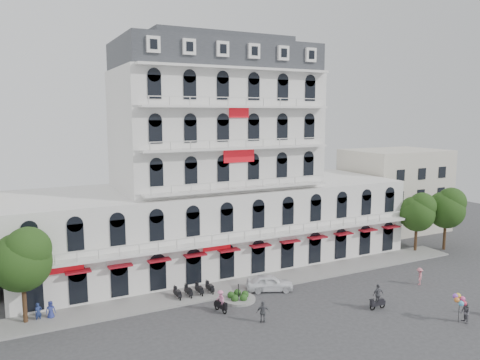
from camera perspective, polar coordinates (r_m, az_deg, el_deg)
name	(u,v)px	position (r m, az deg, el deg)	size (l,w,h in m)	color
ground	(301,319)	(41.79, 7.48, -16.46)	(120.00, 120.00, 0.00)	#38383A
sidewalk	(252,284)	(48.88, 1.43, -12.55)	(53.00, 4.00, 0.16)	gray
main_building	(216,177)	(54.34, -2.99, 0.31)	(45.00, 15.00, 25.80)	silver
flank_building_east	(394,190)	(73.62, 18.29, -1.15)	(14.00, 10.00, 12.00)	beige
traffic_island	(238,298)	(45.05, -0.20, -14.15)	(3.20, 3.20, 1.60)	gray
parked_scooter_row	(194,296)	(46.29, -5.62, -13.91)	(4.40, 1.80, 1.10)	black
tree_west_inner	(22,258)	(42.46, -25.02, -8.58)	(4.76, 4.76, 8.25)	#382314
tree_east_inner	(418,211)	(62.70, 20.84, -3.56)	(4.40, 4.37, 7.57)	#382314
tree_east_outer	(447,207)	(64.98, 23.89, -3.03)	(4.65, 4.65, 8.05)	#382314
parked_car	(270,283)	(47.22, 3.64, -12.40)	(1.86, 4.63, 1.58)	white
rider_northeast	(378,296)	(44.59, 16.47, -13.45)	(1.70, 0.51, 2.35)	black
rider_center	(221,301)	(42.42, -2.39, -14.47)	(0.79, 1.68, 2.01)	black
pedestrian_left	(51,310)	(44.14, -22.09, -14.49)	(0.79, 0.51, 1.61)	navy
pedestrian_mid	(263,312)	(40.52, 2.82, -15.77)	(1.09, 0.45, 1.86)	#54565C
pedestrian_right	(419,276)	(51.95, 21.04, -10.90)	(1.14, 0.65, 1.76)	#D97381
pedestrian_far	(38,312)	(44.09, -23.36, -14.58)	(0.59, 0.39, 1.61)	navy
balloon_vendor	(463,308)	(44.39, 25.58, -13.94)	(1.46, 1.36, 2.45)	slate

